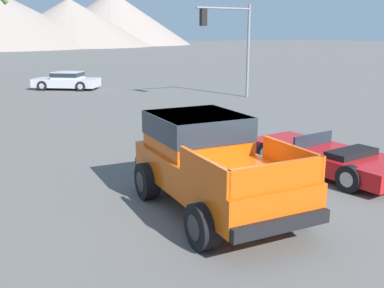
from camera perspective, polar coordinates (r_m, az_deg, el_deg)
name	(u,v)px	position (r m, az deg, el deg)	size (l,w,h in m)	color
ground_plane	(216,208)	(9.96, 3.06, -8.17)	(320.00, 320.00, 0.00)	#5B5956
orange_pickup_truck	(209,158)	(9.72, 2.16, -1.80)	(2.69, 4.87, 1.99)	#CC4C0C
red_convertible_car	(327,157)	(12.88, 16.76, -1.64)	(2.23, 4.62, 0.98)	#B21419
parked_car_silver	(67,80)	(31.50, -15.61, 7.78)	(4.46, 4.01, 1.17)	#B7BABF
traffic_light_main	(229,33)	(25.98, 4.67, 13.85)	(3.58, 0.38, 5.27)	slate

